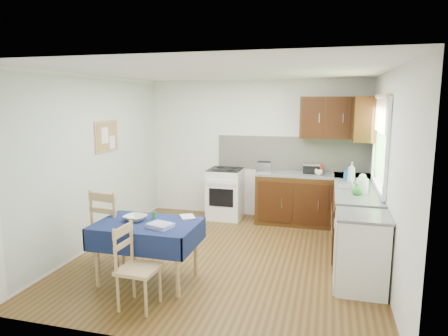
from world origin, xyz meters
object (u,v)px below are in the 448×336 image
(chair_far, at_px, (111,226))
(dish_rack, at_px, (352,186))
(kettle, at_px, (362,185))
(dining_table, at_px, (147,231))
(sandwich_press, at_px, (312,168))
(toaster, at_px, (264,167))
(chair_near, at_px, (135,264))

(chair_far, distance_m, dish_rack, 3.37)
(kettle, bearing_deg, chair_far, -159.95)
(dining_table, bearing_deg, sandwich_press, 60.13)
(kettle, bearing_deg, dining_table, -150.10)
(toaster, distance_m, kettle, 1.97)
(toaster, relative_size, dish_rack, 0.69)
(sandwich_press, relative_size, kettle, 1.08)
(dining_table, distance_m, dish_rack, 2.96)
(chair_far, distance_m, toaster, 2.90)
(chair_near, xyz_separation_m, dish_rack, (2.22, 2.35, 0.46))
(dining_table, xyz_separation_m, sandwich_press, (1.76, 2.81, 0.37))
(dining_table, xyz_separation_m, chair_near, (0.14, -0.59, -0.15))
(dish_rack, bearing_deg, chair_far, -129.28)
(toaster, relative_size, sandwich_press, 0.89)
(chair_near, relative_size, dish_rack, 2.34)
(dish_rack, bearing_deg, dining_table, -118.73)
(toaster, relative_size, kettle, 0.97)
(dining_table, distance_m, chair_near, 0.63)
(chair_near, height_order, toaster, toaster)
(toaster, bearing_deg, dining_table, -106.78)
(dining_table, bearing_deg, dish_rack, 38.74)
(chair_near, height_order, dish_rack, dish_rack)
(toaster, xyz_separation_m, sandwich_press, (0.81, 0.14, -0.01))
(dish_rack, bearing_deg, sandwich_press, 144.64)
(chair_near, distance_m, sandwich_press, 3.80)
(chair_far, relative_size, dish_rack, 2.73)
(chair_near, relative_size, sandwich_press, 3.02)
(dining_table, distance_m, toaster, 2.86)
(toaster, xyz_separation_m, kettle, (1.53, -1.24, 0.03))
(chair_far, bearing_deg, toaster, -114.11)
(sandwich_press, xyz_separation_m, kettle, (0.72, -1.38, 0.04))
(sandwich_press, bearing_deg, chair_near, -139.19)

